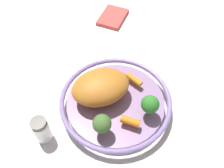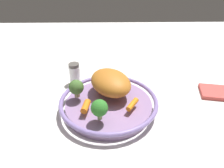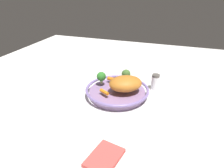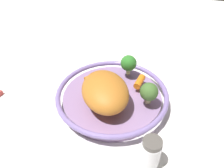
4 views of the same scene
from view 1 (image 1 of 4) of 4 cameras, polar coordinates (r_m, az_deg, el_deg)
The scene contains 9 objects.
ground_plane at distance 0.72m, azimuth 0.82°, elevation -5.39°, with size 2.04×2.04×0.00m, color silver.
serving_bowl at distance 0.70m, azimuth 0.84°, elevation -4.38°, with size 0.32×0.32×0.04m.
roast_chicken_piece at distance 0.66m, azimuth -2.67°, elevation -0.66°, with size 0.16×0.12×0.07m, color #BB6D25.
baby_carrot_center at distance 0.64m, azimuth 4.25°, elevation -8.63°, with size 0.02×0.02×0.05m, color orange.
baby_carrot_back at distance 0.72m, azimuth 5.12°, elevation 1.10°, with size 0.02×0.02×0.05m, color orange.
broccoli_floret_mid at distance 0.60m, azimuth -2.35°, elevation -9.26°, with size 0.05×0.05×0.06m.
broccoli_floret_small at distance 0.64m, azimuth 8.86°, elevation -4.72°, with size 0.05×0.05×0.06m.
salt_shaker at distance 0.66m, azimuth -16.03°, elevation -10.30°, with size 0.04×0.04×0.09m.
dish_towel at distance 0.99m, azimuth 0.17°, elevation 15.30°, with size 0.13×0.09×0.01m, color #D14C47.
Camera 1 is at (-0.37, -0.06, 0.61)m, focal length 39.28 mm.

